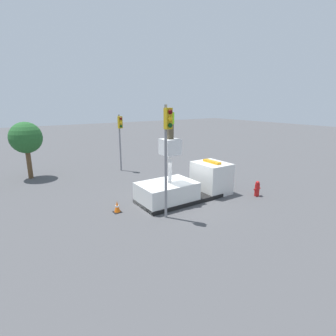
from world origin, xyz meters
name	(u,v)px	position (x,y,z in m)	size (l,w,h in m)	color
ground_plane	(179,200)	(0.00, 0.00, 0.00)	(120.00, 120.00, 0.00)	#4C4C4F
bucket_truck	(187,185)	(0.59, 0.00, 0.84)	(6.20, 2.36, 3.87)	black
worker	(170,123)	(-0.72, 0.00, 4.75)	(0.40, 0.26, 1.75)	brown
traffic_light_pole	(167,141)	(-2.07, -1.76, 4.10)	(0.34, 0.57, 5.81)	gray
traffic_light_across	(120,131)	(-0.06, 8.56, 3.47)	(0.34, 0.57, 4.89)	gray
fire_hydrant	(257,189)	(4.59, -2.20, 0.49)	(0.54, 0.30, 1.01)	red
traffic_cone_rear	(117,207)	(-3.96, 0.40, 0.31)	(0.43, 0.43, 0.65)	black
tree_left_bg	(26,138)	(-7.06, 10.46, 3.21)	(2.41, 2.41, 4.46)	brown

